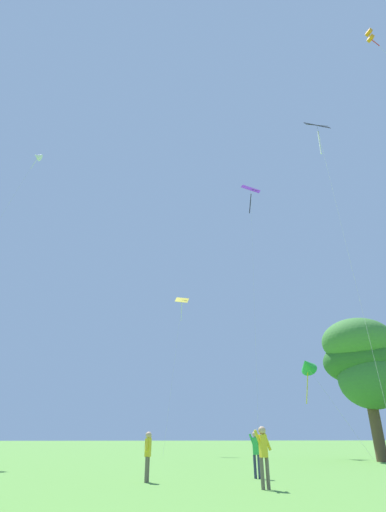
# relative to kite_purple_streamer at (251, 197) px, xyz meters

# --- Properties ---
(kite_purple_streamer) EXTENTS (3.82, 5.10, 29.13)m
(kite_purple_streamer) POSITION_rel_kite_purple_streamer_xyz_m (0.00, 0.00, 0.00)
(kite_purple_streamer) COLOR purple
(kite_purple_streamer) RESTS_ON ground_plane
(kite_black_large) EXTENTS (4.03, 6.71, 25.62)m
(kite_black_large) POSITION_rel_kite_purple_streamer_xyz_m (1.41, -14.17, -3.30)
(kite_black_large) COLOR black
(kite_black_large) RESTS_ON ground_plane
(kite_white_distant) EXTENTS (2.74, 10.92, 29.46)m
(kite_white_distant) POSITION_rel_kite_purple_streamer_xyz_m (-24.08, -1.42, 1.88)
(kite_white_distant) COLOR white
(kite_white_distant) RESTS_ON ground_plane
(kite_green_small) EXTENTS (3.19, 5.10, 7.78)m
(kite_green_small) POSITION_rel_kite_purple_streamer_xyz_m (2.12, -4.95, -20.02)
(kite_green_small) COLOR green
(kite_green_small) RESTS_ON ground_plane
(kite_orange_box) EXTENTS (4.04, 5.85, 27.09)m
(kite_orange_box) POSITION_rel_kite_purple_streamer_xyz_m (2.65, -20.89, -1.01)
(kite_orange_box) COLOR orange
(kite_orange_box) RESTS_ON ground_plane
(kite_yellow_diamond) EXTENTS (2.72, 4.85, 15.58)m
(kite_yellow_diamond) POSITION_rel_kite_purple_streamer_xyz_m (-7.62, 3.62, -12.63)
(kite_yellow_diamond) COLOR yellow
(kite_yellow_diamond) RESTS_ON ground_plane
(person_far_back) EXTENTS (0.48, 0.37, 1.65)m
(person_far_back) POSITION_rel_kite_purple_streamer_xyz_m (-7.19, -19.95, -25.94)
(person_far_back) COLOR #2D3351
(person_far_back) RESTS_ON ground_plane
(person_near_tree) EXTENTS (0.57, 0.24, 1.74)m
(person_near_tree) POSITION_rel_kite_purple_streamer_xyz_m (-7.92, -23.24, -25.88)
(person_near_tree) COLOR #665B4C
(person_near_tree) RESTS_ON ground_plane
(person_child_small) EXTENTS (0.26, 0.51, 1.61)m
(person_child_small) POSITION_rel_kite_purple_streamer_xyz_m (-11.42, -20.68, -25.96)
(person_child_small) COLOR #665B4C
(person_child_small) RESTS_ON ground_plane
(tree_left_oak) EXTENTS (5.79, 5.88, 9.28)m
(tree_left_oak) POSITION_rel_kite_purple_streamer_xyz_m (3.98, -10.36, -20.60)
(tree_left_oak) COLOR brown
(tree_left_oak) RESTS_ON ground_plane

